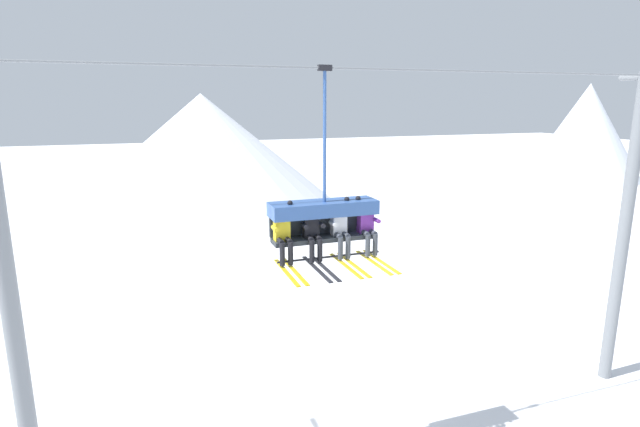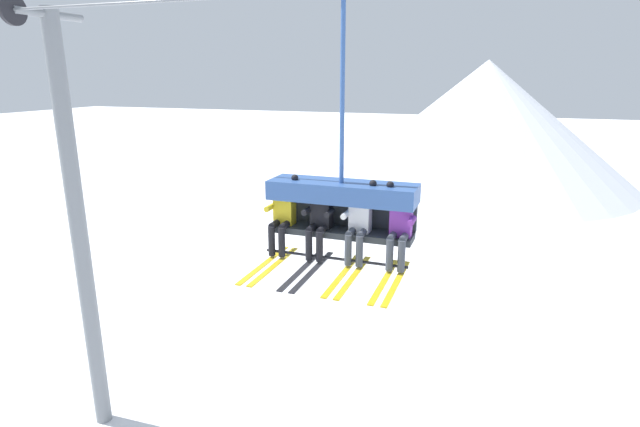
% 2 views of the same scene
% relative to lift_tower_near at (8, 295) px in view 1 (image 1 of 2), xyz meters
% --- Properties ---
extents(mountain_peak_west, '(22.25, 22.25, 9.21)m').
position_rel_lift_tower_near_xyz_m(mountain_peak_west, '(7.35, 31.99, -0.34)').
color(mountain_peak_west, white).
rests_on(mountain_peak_west, ground_plane).
extents(mountain_peak_central, '(12.07, 12.07, 10.48)m').
position_rel_lift_tower_near_xyz_m(mountain_peak_central, '(49.01, 32.33, 0.30)').
color(mountain_peak_central, silver).
rests_on(mountain_peak_central, ground_plane).
extents(lift_tower_near, '(0.36, 1.88, 9.54)m').
position_rel_lift_tower_near_xyz_m(lift_tower_near, '(0.00, 0.00, 0.00)').
color(lift_tower_near, slate).
rests_on(lift_tower_near, ground_plane).
extents(lift_tower_far, '(0.36, 1.88, 9.54)m').
position_rel_lift_tower_near_xyz_m(lift_tower_far, '(16.09, 0.00, 0.00)').
color(lift_tower_far, slate).
rests_on(lift_tower_far, ground_plane).
extents(lift_cable, '(18.09, 0.05, 0.05)m').
position_rel_lift_tower_near_xyz_m(lift_cable, '(8.04, -0.78, 4.32)').
color(lift_cable, slate).
extents(chairlift_chair, '(2.34, 0.74, 3.96)m').
position_rel_lift_tower_near_xyz_m(chairlift_chair, '(6.24, -0.71, 1.32)').
color(chairlift_chair, '#33383D').
extents(skier_yellow, '(0.48, 1.70, 1.34)m').
position_rel_lift_tower_near_xyz_m(skier_yellow, '(5.29, -0.93, 1.01)').
color(skier_yellow, yellow).
extents(skier_black, '(0.46, 1.70, 1.23)m').
position_rel_lift_tower_near_xyz_m(skier_black, '(5.92, -0.93, 0.99)').
color(skier_black, black).
extents(skier_white, '(0.48, 1.70, 1.34)m').
position_rel_lift_tower_near_xyz_m(skier_white, '(6.56, -0.93, 1.01)').
color(skier_white, silver).
extents(skier_purple, '(0.48, 1.70, 1.34)m').
position_rel_lift_tower_near_xyz_m(skier_purple, '(7.20, -0.93, 1.01)').
color(skier_purple, purple).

